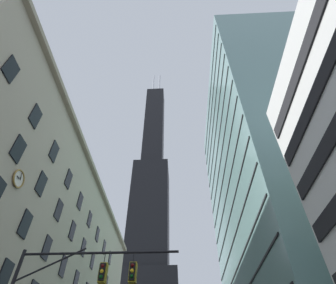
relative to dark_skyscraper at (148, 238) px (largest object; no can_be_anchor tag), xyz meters
The scene contains 3 objects.
station_building 85.88m from the dark_skyscraper, 95.04° to the right, with size 14.63×56.11×27.97m.
dark_skyscraper is the anchor object (origin of this frame).
glass_office_midrise 78.90m from the dark_skyscraper, 65.77° to the right, with size 17.82×40.51×59.82m.
Camera 1 is at (2.33, -12.92, 1.43)m, focal length 28.69 mm.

